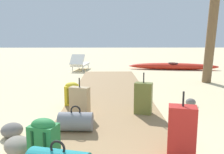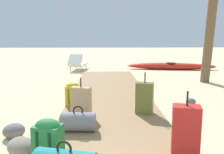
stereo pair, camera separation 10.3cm
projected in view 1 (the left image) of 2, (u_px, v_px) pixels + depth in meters
name	position (u px, v px, depth m)	size (l,w,h in m)	color
ground_plane	(110.00, 116.00, 4.80)	(60.00, 60.00, 0.00)	beige
boardwalk	(110.00, 101.00, 5.71)	(1.98, 9.35, 0.08)	#9E7A51
suitcase_tan	(80.00, 101.00, 4.51)	(0.40, 0.28, 0.73)	tan
duffel_bag_grey	(76.00, 121.00, 3.81)	(0.55, 0.33, 0.41)	slate
backpack_yellow	(72.00, 93.00, 5.27)	(0.31, 0.27, 0.50)	gold
suitcase_olive	(143.00, 98.00, 4.64)	(0.38, 0.29, 0.81)	olive
suitcase_red	(182.00, 131.00, 2.98)	(0.38, 0.30, 0.83)	red
backpack_green	(44.00, 138.00, 2.91)	(0.38, 0.32, 0.51)	#237538
lounge_chair	(80.00, 63.00, 11.23)	(0.80, 1.63, 0.77)	white
kayak	(173.00, 66.00, 11.50)	(4.28, 1.25, 0.32)	red
rock_right_mid	(191.00, 102.00, 5.48)	(0.22, 0.22, 0.17)	slate
rock_left_mid	(18.00, 146.00, 3.22)	(0.43, 0.35, 0.23)	gray
rock_left_near	(12.00, 130.00, 3.78)	(0.34, 0.34, 0.22)	slate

